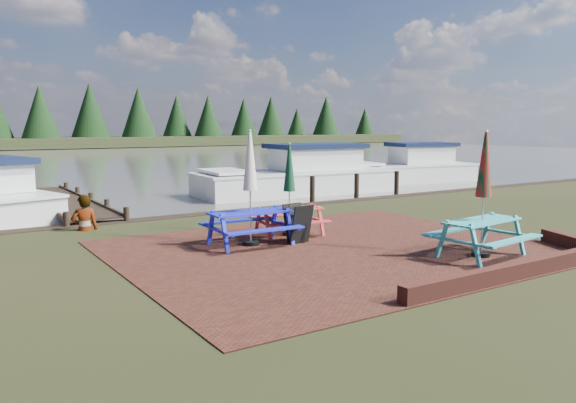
% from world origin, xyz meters
% --- Properties ---
extents(ground, '(120.00, 120.00, 0.00)m').
position_xyz_m(ground, '(0.00, 0.00, 0.00)').
color(ground, black).
rests_on(ground, ground).
extents(paving, '(9.00, 7.50, 0.02)m').
position_xyz_m(paving, '(0.00, 1.00, 0.01)').
color(paving, '#3C1913').
rests_on(paving, ground).
extents(brick_wall, '(6.21, 1.79, 0.30)m').
position_xyz_m(brick_wall, '(2.15, -2.42, 0.15)').
color(brick_wall, '#4C1E16').
rests_on(brick_wall, ground).
extents(water, '(120.00, 60.00, 0.02)m').
position_xyz_m(water, '(0.00, 37.00, 0.00)').
color(water, '#46433C').
rests_on(water, ground).
extents(picnic_table_teal, '(1.99, 1.81, 2.53)m').
position_xyz_m(picnic_table_teal, '(2.08, -1.17, 0.89)').
color(picnic_table_teal, teal).
rests_on(picnic_table_teal, ground).
extents(picnic_table_red, '(1.80, 1.65, 2.23)m').
position_xyz_m(picnic_table_red, '(0.01, 2.82, 0.78)').
color(picnic_table_red, red).
rests_on(picnic_table_red, ground).
extents(picnic_table_blue, '(1.89, 1.69, 2.55)m').
position_xyz_m(picnic_table_blue, '(-1.32, 2.34, 0.89)').
color(picnic_table_blue, '#1920C0').
rests_on(picnic_table_blue, ground).
extents(chalkboard, '(0.58, 0.60, 0.90)m').
position_xyz_m(chalkboard, '(-0.33, 1.92, 0.46)').
color(chalkboard, black).
rests_on(chalkboard, ground).
extents(jetty, '(1.76, 9.08, 1.00)m').
position_xyz_m(jetty, '(-3.50, 11.28, 0.11)').
color(jetty, black).
rests_on(jetty, ground).
extents(boat_near, '(8.62, 3.47, 2.29)m').
position_xyz_m(boat_near, '(5.78, 10.98, 0.48)').
color(boat_near, silver).
rests_on(boat_near, ground).
extents(boat_far, '(7.27, 3.56, 2.17)m').
position_xyz_m(boat_far, '(13.13, 11.90, 0.45)').
color(boat_far, silver).
rests_on(boat_far, ground).
extents(person, '(0.73, 0.55, 1.81)m').
position_xyz_m(person, '(-4.01, 6.21, 0.91)').
color(person, gray).
rests_on(person, ground).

